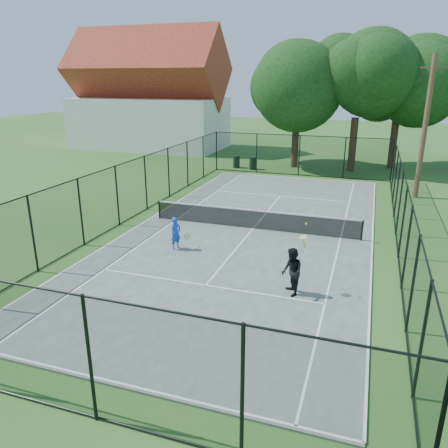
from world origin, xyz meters
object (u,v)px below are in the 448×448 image
(trash_bin_right, at_px, (253,163))
(utility_pole, at_px, (425,128))
(player_black, at_px, (292,272))
(player_blue, at_px, (176,233))
(tennis_net, at_px, (253,218))
(trash_bin_left, at_px, (236,162))

(trash_bin_right, distance_m, utility_pole, 13.29)
(player_black, bearing_deg, player_blue, 154.79)
(tennis_net, height_order, player_black, player_black)
(trash_bin_right, bearing_deg, tennis_net, -74.82)
(trash_bin_left, bearing_deg, trash_bin_right, -10.82)
(player_black, bearing_deg, trash_bin_left, 111.86)
(utility_pole, xyz_separation_m, player_black, (-4.92, -15.08, -3.32))
(trash_bin_right, relative_size, player_blue, 0.72)
(trash_bin_left, distance_m, player_blue, 18.19)
(tennis_net, relative_size, trash_bin_left, 10.31)
(utility_pole, relative_size, player_black, 3.37)
(trash_bin_left, xyz_separation_m, trash_bin_right, (1.45, -0.28, 0.01))
(trash_bin_left, bearing_deg, player_blue, -80.97)
(trash_bin_left, bearing_deg, tennis_net, -69.86)
(tennis_net, height_order, trash_bin_left, tennis_net)
(trash_bin_right, relative_size, utility_pole, 0.12)
(tennis_net, xyz_separation_m, player_blue, (-2.43, -3.56, 0.18))
(trash_bin_right, xyz_separation_m, player_black, (6.77, -20.22, 0.37))
(utility_pole, bearing_deg, tennis_net, -131.11)
(trash_bin_right, height_order, player_blue, player_blue)
(trash_bin_right, relative_size, player_black, 0.41)
(trash_bin_left, relative_size, player_blue, 0.70)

